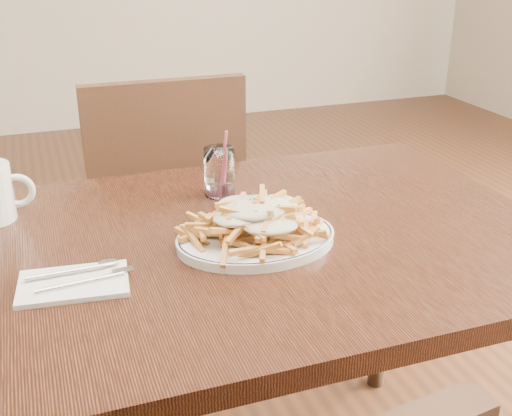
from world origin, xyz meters
name	(u,v)px	position (x,y,z in m)	size (l,w,h in m)	color
table	(238,273)	(0.00, 0.00, 0.67)	(1.20, 0.80, 0.75)	black
chair_far	(163,210)	(-0.01, 0.68, 0.53)	(0.43, 0.43, 0.93)	#321C10
fries_plate	(256,238)	(0.02, -0.04, 0.76)	(0.34, 0.31, 0.02)	white
loaded_fries	(256,214)	(0.02, -0.04, 0.81)	(0.27, 0.23, 0.07)	#C2843B
napkin	(74,284)	(-0.30, -0.09, 0.75)	(0.17, 0.11, 0.01)	white
cutlery	(73,278)	(-0.31, -0.08, 0.76)	(0.18, 0.07, 0.01)	silver
water_glass	(220,175)	(0.03, 0.21, 0.80)	(0.06, 0.06, 0.14)	white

